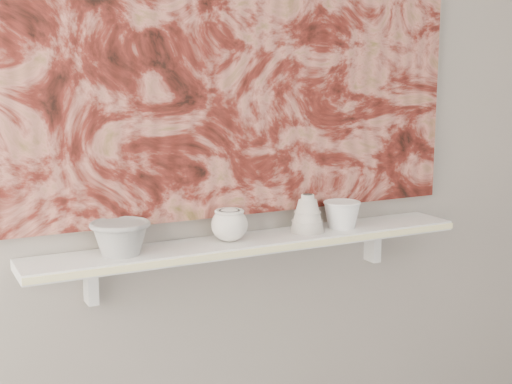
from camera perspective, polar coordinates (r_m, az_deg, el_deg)
wall_back at (r=2.19m, az=-1.23°, el=7.54°), size 3.60×0.00×3.60m
shelf at (r=2.17m, az=-0.09°, el=-4.09°), size 1.40×0.18×0.03m
shelf_stripe at (r=2.09m, az=1.07°, el=-4.64°), size 1.40×0.01×0.02m
bracket_left at (r=2.09m, az=-13.09°, el=-7.09°), size 0.03×0.06×0.12m
bracket_right at (r=2.50m, az=9.31°, el=-4.13°), size 0.03×0.06×0.12m
painting at (r=2.18m, az=-1.08°, el=12.52°), size 1.50×0.02×1.10m
house_motif at (r=2.41m, az=8.74°, el=4.84°), size 0.09×0.00×0.08m
bowl_grey at (r=2.01m, az=-10.80°, el=-3.58°), size 0.17×0.17×0.10m
cup_cream at (r=2.12m, az=-2.14°, el=-2.64°), size 0.13×0.13×0.10m
bell_vessel at (r=2.25m, az=4.14°, el=-1.69°), size 0.13×0.13×0.12m
bowl_white at (r=2.32m, az=6.88°, el=-1.77°), size 0.12×0.12×0.09m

